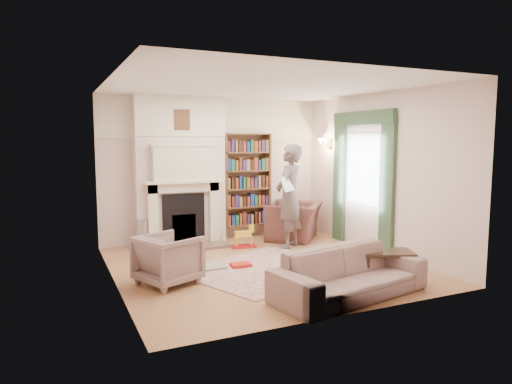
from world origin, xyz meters
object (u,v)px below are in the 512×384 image
bookcase (247,180)px  coffee_table (386,267)px  man_reading (289,196)px  rocking_horse (243,237)px  armchair_left (168,259)px  paraffin_heater (142,234)px  sofa (350,273)px  armchair_reading (294,221)px

bookcase → coffee_table: (0.55, -3.62, -0.95)m
bookcase → man_reading: bearing=-74.8°
coffee_table → rocking_horse: (-1.01, 2.74, -0.02)m
armchair_left → coffee_table: 3.03m
coffee_table → paraffin_heater: paraffin_heater is taller
sofa → coffee_table: size_ratio=3.00×
armchair_reading → sofa: armchair_reading is taller
man_reading → bookcase: bearing=-112.6°
man_reading → sofa: bearing=39.8°
armchair_reading → coffee_table: 3.03m
bookcase → rocking_horse: (-0.46, -0.88, -0.97)m
bookcase → sofa: bearing=-93.8°
bookcase → paraffin_heater: bearing=-174.2°
bookcase → coffee_table: bookcase is taller
paraffin_heater → rocking_horse: (1.71, -0.66, -0.07)m
paraffin_heater → coffee_table: bearing=-51.4°
armchair_left → rocking_horse: size_ratio=1.61×
bookcase → man_reading: size_ratio=0.97×
armchair_reading → rocking_horse: 1.27m
armchair_reading → man_reading: bearing=4.7°
armchair_reading → paraffin_heater: bearing=-55.9°
armchair_left → man_reading: 2.88m
coffee_table → armchair_left: bearing=178.9°
armchair_left → paraffin_heater: bearing=-25.2°
armchair_reading → rocking_horse: size_ratio=2.38×
armchair_reading → sofa: bearing=24.0°
armchair_reading → sofa: size_ratio=0.53×
armchair_left → armchair_reading: bearing=-83.0°
coffee_table → paraffin_heater: bearing=151.4°
armchair_reading → paraffin_heater: 2.97m
armchair_left → rocking_horse: (1.76, 1.52, -0.14)m
sofa → man_reading: bearing=67.1°
bookcase → armchair_reading: bearing=-37.9°
armchair_reading → man_reading: (-0.45, -0.60, 0.59)m
bookcase → paraffin_heater: size_ratio=3.36×
armchair_reading → sofa: 3.43m
bookcase → armchair_reading: (0.78, -0.60, -0.81)m
man_reading → armchair_left: bearing=-12.8°
man_reading → rocking_horse: man_reading is taller
coffee_table → rocking_horse: 2.92m
bookcase → armchair_left: size_ratio=2.44×
sofa → paraffin_heater: size_ratio=3.82×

